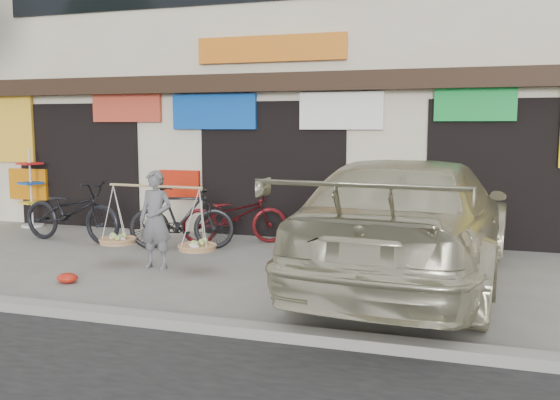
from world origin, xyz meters
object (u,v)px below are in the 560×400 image
(bike_1, at_px, (182,218))
(suv, at_px, (411,221))
(street_vendor, at_px, (156,224))
(bike_2, at_px, (235,216))
(display_rack, at_px, (31,195))
(bike_0, at_px, (72,211))

(bike_1, xyz_separation_m, suv, (4.14, -1.10, 0.31))
(bike_1, bearing_deg, street_vendor, 174.49)
(bike_2, bearing_deg, display_rack, 61.04)
(bike_1, height_order, display_rack, display_rack)
(bike_2, xyz_separation_m, suv, (3.41, -1.87, 0.36))
(bike_0, xyz_separation_m, suv, (6.45, -1.08, 0.29))
(bike_1, xyz_separation_m, display_rack, (-4.26, 1.21, 0.12))
(street_vendor, relative_size, suv, 0.32)
(bike_1, height_order, bike_2, bike_1)
(street_vendor, distance_m, bike_1, 1.48)
(street_vendor, relative_size, bike_0, 0.89)
(bike_1, relative_size, suv, 0.30)
(street_vendor, distance_m, suv, 3.87)
(street_vendor, height_order, bike_1, street_vendor)
(bike_0, distance_m, bike_1, 2.31)
(street_vendor, height_order, bike_0, street_vendor)
(bike_1, bearing_deg, suv, -121.44)
(bike_0, relative_size, display_rack, 1.30)
(bike_2, bearing_deg, bike_1, 112.94)
(street_vendor, height_order, display_rack, display_rack)
(street_vendor, xyz_separation_m, bike_0, (-2.59, 1.43, -0.11))
(bike_0, height_order, bike_2, bike_0)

